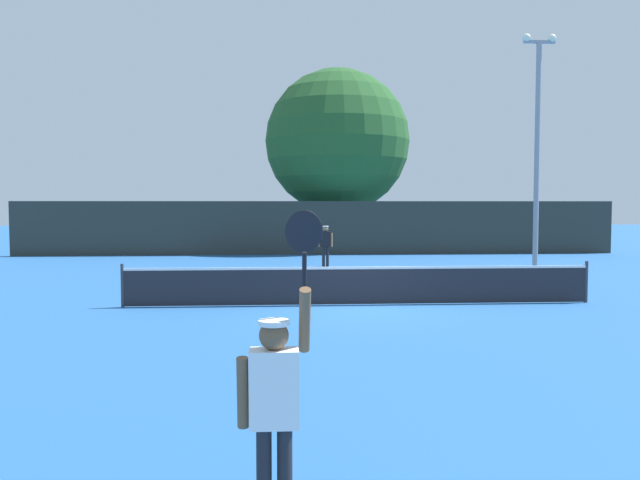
% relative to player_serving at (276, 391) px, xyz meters
% --- Properties ---
extents(ground_plane, '(120.00, 120.00, 0.00)m').
position_rel_player_serving_xyz_m(ground_plane, '(2.05, 10.91, -1.09)').
color(ground_plane, '#235693').
extents(tennis_net, '(11.79, 0.08, 1.07)m').
position_rel_player_serving_xyz_m(tennis_net, '(2.05, 10.91, -0.58)').
color(tennis_net, '#232328').
rests_on(tennis_net, ground).
extents(perimeter_fence, '(30.08, 0.12, 2.67)m').
position_rel_player_serving_xyz_m(perimeter_fence, '(2.05, 26.81, 0.25)').
color(perimeter_fence, '#2D332D').
rests_on(perimeter_fence, ground).
extents(player_serving, '(0.68, 0.39, 2.49)m').
position_rel_player_serving_xyz_m(player_serving, '(0.00, 0.00, 0.00)').
color(player_serving, white).
rests_on(player_serving, ground).
extents(player_receiving, '(0.57, 0.24, 1.65)m').
position_rel_player_serving_xyz_m(player_receiving, '(1.91, 20.68, -0.08)').
color(player_receiving, black).
rests_on(player_receiving, ground).
extents(tennis_ball, '(0.07, 0.07, 0.07)m').
position_rel_player_serving_xyz_m(tennis_ball, '(3.93, 13.60, -1.06)').
color(tennis_ball, '#CCE033').
rests_on(tennis_ball, ground).
extents(light_pole, '(1.18, 0.28, 8.36)m').
position_rel_player_serving_xyz_m(light_pole, '(8.99, 16.80, 3.66)').
color(light_pole, gray).
rests_on(light_pole, ground).
extents(large_tree, '(7.92, 7.92, 9.94)m').
position_rel_player_serving_xyz_m(large_tree, '(3.27, 30.33, 4.88)').
color(large_tree, brown).
rests_on(large_tree, ground).
extents(parked_car_near, '(2.31, 4.37, 1.69)m').
position_rel_player_serving_xyz_m(parked_car_near, '(11.84, 32.75, -0.31)').
color(parked_car_near, red).
rests_on(parked_car_near, ground).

